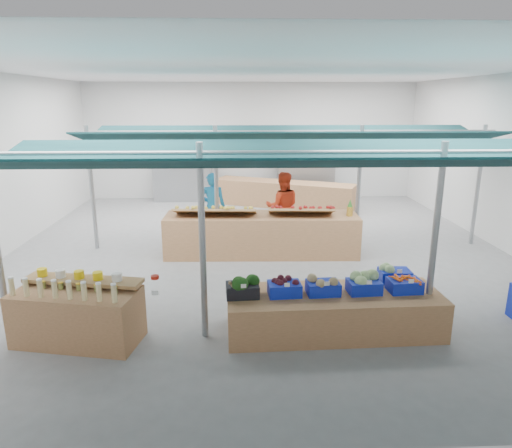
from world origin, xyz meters
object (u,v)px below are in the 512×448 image
object	(u,v)px
vendor_left	(213,207)
bottle_shelf	(79,313)
veg_counter	(333,312)
vendor_right	(283,207)
fruit_counter	(261,235)

from	to	relation	value
vendor_left	bottle_shelf	bearing A→B (deg)	72.28
veg_counter	vendor_left	size ratio (longest dim) A/B	1.85
bottle_shelf	veg_counter	size ratio (longest dim) A/B	0.59
vendor_right	vendor_left	bearing A→B (deg)	1.63
veg_counter	vendor_left	bearing A→B (deg)	111.61
bottle_shelf	vendor_left	bearing A→B (deg)	81.78
fruit_counter	bottle_shelf	bearing A→B (deg)	-125.36
bottle_shelf	fruit_counter	distance (m)	4.94
bottle_shelf	vendor_right	world-z (taller)	vendor_right
fruit_counter	vendor_left	distance (m)	1.68
fruit_counter	vendor_left	xyz separation A→B (m)	(-1.20, 1.10, 0.42)
fruit_counter	vendor_left	world-z (taller)	vendor_left
bottle_shelf	vendor_right	size ratio (longest dim) A/B	1.09
vendor_left	veg_counter	bearing A→B (deg)	115.26
fruit_counter	vendor_left	bearing A→B (deg)	139.12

